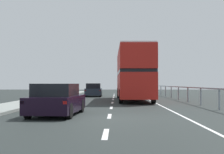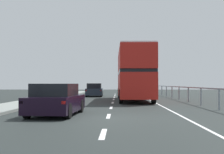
{
  "view_description": "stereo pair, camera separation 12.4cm",
  "coord_description": "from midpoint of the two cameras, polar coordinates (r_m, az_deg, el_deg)",
  "views": [
    {
      "loc": [
        0.3,
        -12.32,
        1.41
      ],
      "look_at": [
        0.02,
        6.89,
        1.84
      ],
      "focal_mm": 48.13,
      "sensor_mm": 36.0,
      "label": 1
    },
    {
      "loc": [
        0.43,
        -12.32,
        1.41
      ],
      "look_at": [
        0.02,
        6.89,
        1.84
      ],
      "focal_mm": 48.13,
      "sensor_mm": 36.0,
      "label": 2
    }
  ],
  "objects": [
    {
      "name": "hatchback_car_near",
      "position": [
        13.61,
        -10.67,
        -4.34
      ],
      "size": [
        2.08,
        4.24,
        1.41
      ],
      "rotation": [
        0.0,
        0.0,
        -0.06
      ],
      "color": "black",
      "rests_on": "ground"
    },
    {
      "name": "sedan_car_ahead",
      "position": [
        33.26,
        -3.6,
        -2.51
      ],
      "size": [
        1.87,
        4.44,
        1.44
      ],
      "rotation": [
        0.0,
        0.0,
        0.03
      ],
      "color": "#1F2936",
      "rests_on": "ground"
    },
    {
      "name": "double_decker_bus_red",
      "position": [
        25.26,
        3.93,
        0.71
      ],
      "size": [
        2.72,
        10.93,
        4.26
      ],
      "rotation": [
        0.0,
        0.0,
        0.01
      ],
      "color": "#AF1D16",
      "rests_on": "ground"
    },
    {
      "name": "bridge_side_railing",
      "position": [
        22.01,
        15.12,
        -2.45
      ],
      "size": [
        0.1,
        42.0,
        1.17
      ],
      "color": "gray",
      "rests_on": "ground"
    },
    {
      "name": "ground_plane",
      "position": [
        12.41,
        -0.85,
        -8.02
      ],
      "size": [
        73.03,
        120.0,
        0.1
      ],
      "primitive_type": "cube",
      "color": "#252B2A"
    },
    {
      "name": "lane_paint_markings",
      "position": [
        20.94,
        5.51,
        -5.12
      ],
      "size": [
        3.3,
        46.0,
        0.01
      ],
      "color": "silver",
      "rests_on": "ground"
    }
  ]
}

